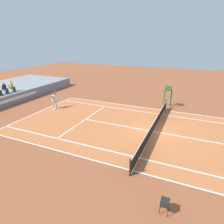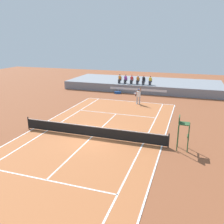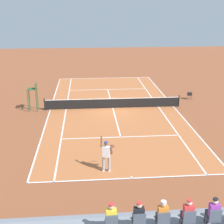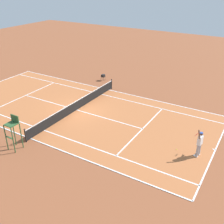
# 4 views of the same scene
# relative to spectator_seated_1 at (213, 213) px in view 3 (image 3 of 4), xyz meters

# --- Properties ---
(ground_plane) EXTENTS (80.00, 80.00, 0.00)m
(ground_plane) POSITION_rel_spectator_seated_1_xyz_m (2.07, -17.41, -1.81)
(ground_plane) COLOR brown
(court) EXTENTS (11.08, 23.88, 0.03)m
(court) POSITION_rel_spectator_seated_1_xyz_m (2.07, -17.41, -1.80)
(court) COLOR #B76638
(court) RESTS_ON ground
(net) EXTENTS (11.98, 0.10, 1.07)m
(net) POSITION_rel_spectator_seated_1_xyz_m (2.07, -17.41, -1.29)
(net) COLOR black
(net) RESTS_ON ground
(spectator_seated_1) EXTENTS (0.44, 0.60, 1.26)m
(spectator_seated_1) POSITION_rel_spectator_seated_1_xyz_m (0.00, 0.00, 0.00)
(spectator_seated_1) COLOR #474C56
(spectator_seated_1) RESTS_ON bleacher_platform
(spectator_seated_2) EXTENTS (0.44, 0.60, 1.26)m
(spectator_seated_2) POSITION_rel_spectator_seated_1_xyz_m (0.92, 0.00, 0.00)
(spectator_seated_2) COLOR #474C56
(spectator_seated_2) RESTS_ON bleacher_platform
(spectator_seated_3) EXTENTS (0.44, 0.60, 1.26)m
(spectator_seated_3) POSITION_rel_spectator_seated_1_xyz_m (1.83, 0.00, 0.00)
(spectator_seated_3) COLOR #474C56
(spectator_seated_3) RESTS_ON bleacher_platform
(spectator_seated_4) EXTENTS (0.44, 0.60, 1.26)m
(spectator_seated_4) POSITION_rel_spectator_seated_1_xyz_m (2.67, 0.00, 0.00)
(spectator_seated_4) COLOR #474C56
(spectator_seated_4) RESTS_ON bleacher_platform
(spectator_seated_5) EXTENTS (0.44, 0.60, 1.26)m
(spectator_seated_5) POSITION_rel_spectator_seated_1_xyz_m (3.63, 0.00, 0.00)
(spectator_seated_5) COLOR #474C56
(spectator_seated_5) RESTS_ON bleacher_platform
(tennis_player) EXTENTS (0.81, 0.62, 2.08)m
(tennis_player) POSITION_rel_spectator_seated_1_xyz_m (3.37, -6.41, -0.81)
(tennis_player) COLOR #9E9EA3
(tennis_player) RESTS_ON ground
(tennis_ball) EXTENTS (0.07, 0.07, 0.07)m
(tennis_ball) POSITION_rel_spectator_seated_1_xyz_m (3.42, -7.82, -1.77)
(tennis_ball) COLOR #D1E533
(tennis_ball) RESTS_ON ground
(umpire_chair) EXTENTS (0.77, 0.77, 2.44)m
(umpire_chair) POSITION_rel_spectator_seated_1_xyz_m (8.90, -17.41, -0.25)
(umpire_chair) COLOR #2D562D
(umpire_chair) RESTS_ON ground
(equipment_bag) EXTENTS (0.95, 0.52, 0.32)m
(equipment_bag) POSITION_rel_spectator_seated_1_xyz_m (-0.63, -1.77, -1.65)
(equipment_bag) COLOR #194799
(equipment_bag) RESTS_ON ground
(ball_hopper) EXTENTS (0.36, 0.36, 0.70)m
(ball_hopper) POSITION_rel_spectator_seated_1_xyz_m (-5.55, -19.53, -1.24)
(ball_hopper) COLOR black
(ball_hopper) RESTS_ON ground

